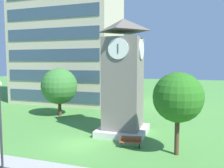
% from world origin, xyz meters
% --- Properties ---
extents(ground_plane, '(160.00, 160.00, 0.00)m').
position_xyz_m(ground_plane, '(0.00, 0.00, 0.00)').
color(ground_plane, '#4C893D').
extents(kerb_strip, '(120.00, 1.60, 0.01)m').
position_xyz_m(kerb_strip, '(0.00, -4.40, 0.00)').
color(kerb_strip, '#9E9E99').
rests_on(kerb_strip, ground).
extents(office_building, '(17.33, 10.74, 28.80)m').
position_xyz_m(office_building, '(-11.30, 19.42, 14.40)').
color(office_building, beige).
rests_on(office_building, ground).
extents(clock_tower, '(4.47, 4.47, 10.87)m').
position_xyz_m(clock_tower, '(2.88, 4.08, 4.88)').
color(clock_tower, slate).
rests_on(clock_tower, ground).
extents(park_bench, '(1.86, 0.85, 0.88)m').
position_xyz_m(park_bench, '(4.39, 0.80, 0.46)').
color(park_bench, brown).
rests_on(park_bench, ground).
extents(street_lamp, '(0.36, 0.36, 5.68)m').
position_xyz_m(street_lamp, '(-2.53, -5.48, 3.54)').
color(street_lamp, '#333338').
rests_on(street_lamp, ground).
extents(tree_by_building, '(4.61, 4.61, 6.14)m').
position_xyz_m(tree_by_building, '(-6.88, 8.84, 3.82)').
color(tree_by_building, '#513823').
rests_on(tree_by_building, ground).
extents(tree_streetside, '(3.68, 3.68, 6.15)m').
position_xyz_m(tree_streetside, '(8.00, 0.40, 4.30)').
color(tree_streetside, '#513823').
rests_on(tree_streetside, ground).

